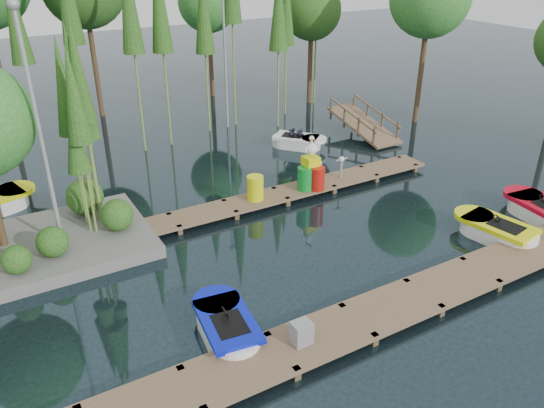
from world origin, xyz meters
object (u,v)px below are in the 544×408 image
island (9,153)px  utility_cabinet (301,333)px  boat_red (542,212)px  boat_blue (227,327)px  drum_cluster (312,173)px  yellow_barrel (255,188)px

island → utility_cabinet: (4.67, -7.79, -2.61)m
boat_red → boat_blue: bearing=-173.8°
island → drum_cluster: (9.54, -0.94, -2.30)m
island → utility_cabinet: bearing=-59.0°
yellow_barrel → drum_cluster: bearing=-3.9°
utility_cabinet → drum_cluster: 8.41m
drum_cluster → utility_cabinet: bearing=-125.4°
utility_cabinet → drum_cluster: (4.87, 6.85, 0.31)m
utility_cabinet → yellow_barrel: yellow_barrel is taller
boat_red → utility_cabinet: size_ratio=5.45×
boat_blue → utility_cabinet: size_ratio=4.98×
boat_red → utility_cabinet: 10.62m
boat_red → utility_cabinet: bearing=-166.4°
boat_blue → drum_cluster: 8.22m
boat_blue → drum_cluster: (6.09, 5.49, 0.63)m
boat_blue → utility_cabinet: 1.85m
utility_cabinet → drum_cluster: size_ratio=0.28×
island → yellow_barrel: island is taller
drum_cluster → yellow_barrel: bearing=176.1°
drum_cluster → boat_blue: bearing=-138.0°
yellow_barrel → drum_cluster: drum_cluster is taller
boat_blue → boat_red: 11.75m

